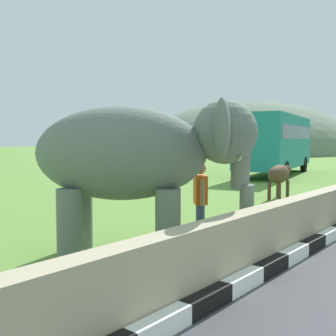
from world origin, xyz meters
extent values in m
cube|color=white|center=(-0.80, 3.76, 0.12)|extent=(0.90, 0.20, 0.24)
cube|color=black|center=(0.10, 3.76, 0.12)|extent=(0.90, 0.20, 0.24)
cube|color=white|center=(1.00, 3.76, 0.12)|extent=(0.90, 0.20, 0.24)
cube|color=black|center=(1.90, 3.76, 0.12)|extent=(0.90, 0.20, 0.24)
cube|color=white|center=(2.80, 3.76, 0.12)|extent=(0.90, 0.20, 0.24)
cube|color=black|center=(3.70, 3.76, 0.12)|extent=(0.90, 0.20, 0.24)
cube|color=white|center=(4.60, 3.76, 0.12)|extent=(0.90, 0.20, 0.24)
cube|color=tan|center=(2.00, 4.06, 0.50)|extent=(28.00, 0.36, 1.00)
cylinder|color=slate|center=(2.07, 5.98, 0.64)|extent=(0.44, 0.44, 1.28)
cylinder|color=slate|center=(1.37, 5.42, 0.64)|extent=(0.44, 0.44, 1.28)
cylinder|color=slate|center=(1.02, 7.31, 0.64)|extent=(0.44, 0.44, 1.28)
cylinder|color=slate|center=(0.31, 6.75, 0.64)|extent=(0.44, 0.44, 1.28)
ellipsoid|color=slate|center=(1.19, 6.37, 1.87)|extent=(3.18, 3.42, 1.70)
sphere|color=slate|center=(2.36, 4.90, 2.26)|extent=(1.16, 1.16, 1.16)
ellipsoid|color=#D84C8C|center=(2.54, 4.67, 2.41)|extent=(0.73, 0.68, 0.44)
ellipsoid|color=slate|center=(2.88, 5.50, 2.31)|extent=(0.85, 0.75, 1.00)
ellipsoid|color=slate|center=(1.65, 4.53, 2.31)|extent=(0.85, 0.75, 1.00)
cylinder|color=slate|center=(2.54, 4.67, 1.71)|extent=(0.64, 0.60, 1.00)
cylinder|color=slate|center=(2.61, 4.58, 0.91)|extent=(0.41, 0.40, 0.82)
cone|color=beige|center=(2.72, 4.89, 1.81)|extent=(0.53, 0.46, 0.22)
cone|color=beige|center=(2.28, 4.55, 1.81)|extent=(0.53, 0.46, 0.22)
cylinder|color=navy|center=(2.86, 5.80, 0.41)|extent=(0.15, 0.15, 0.82)
cylinder|color=navy|center=(2.72, 5.66, 0.41)|extent=(0.15, 0.15, 0.82)
cube|color=#D85919|center=(2.79, 5.73, 1.11)|extent=(0.46, 0.45, 0.58)
cylinder|color=#9E7251|center=(2.98, 5.91, 1.08)|extent=(0.16, 0.16, 0.53)
cylinder|color=#9E7251|center=(2.60, 5.55, 1.08)|extent=(0.15, 0.14, 0.52)
sphere|color=#9E7251|center=(2.79, 5.73, 1.54)|extent=(0.23, 0.23, 0.23)
cube|color=teal|center=(19.31, 11.72, 2.00)|extent=(10.09, 4.55, 3.00)
cube|color=#3F5160|center=(19.31, 11.72, 2.54)|extent=(9.34, 4.42, 0.76)
cylinder|color=black|center=(22.12, 13.52, 0.50)|extent=(1.04, 0.51, 1.00)
cylinder|color=black|center=(22.61, 11.28, 0.50)|extent=(1.04, 0.51, 1.00)
cylinder|color=black|center=(16.00, 12.17, 0.50)|extent=(1.04, 0.51, 1.00)
cylinder|color=black|center=(16.50, 9.93, 0.50)|extent=(1.04, 0.51, 1.00)
cylinder|color=#473323|center=(10.19, 7.42, 0.33)|extent=(0.12, 0.12, 0.65)
cylinder|color=#473323|center=(10.23, 7.07, 0.33)|extent=(0.12, 0.12, 0.65)
cylinder|color=#473323|center=(9.30, 7.34, 0.33)|extent=(0.12, 0.12, 0.65)
cylinder|color=#473323|center=(9.33, 6.98, 0.33)|extent=(0.12, 0.12, 0.65)
ellipsoid|color=#473323|center=(9.76, 7.20, 0.90)|extent=(1.55, 0.74, 0.66)
ellipsoid|color=#473323|center=(10.69, 7.29, 1.00)|extent=(0.42, 0.30, 0.32)
ellipsoid|color=slate|center=(55.00, 32.32, 0.00)|extent=(39.45, 31.56, 15.90)
camera|label=1|loc=(-4.10, 0.95, 2.12)|focal=44.50mm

